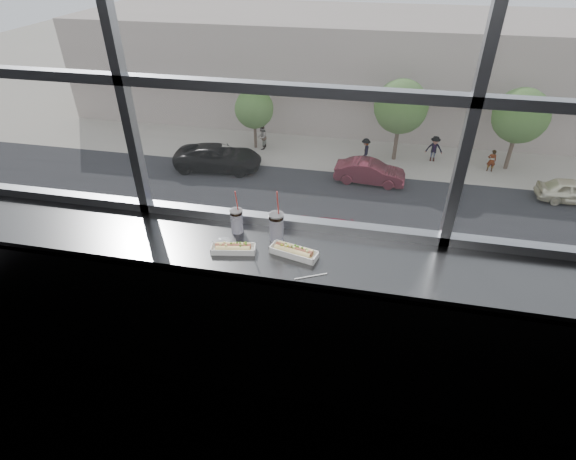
% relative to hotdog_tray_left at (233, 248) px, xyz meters
% --- Properties ---
extents(wall_back_lower, '(6.00, 0.00, 6.00)m').
position_rel_hotdog_tray_left_xyz_m(wall_back_lower, '(0.26, 0.35, -0.58)').
color(wall_back_lower, black).
rests_on(wall_back_lower, ground).
extents(window_glass, '(6.00, 0.00, 6.00)m').
position_rel_hotdog_tray_left_xyz_m(window_glass, '(0.26, 0.37, 1.17)').
color(window_glass, silver).
rests_on(window_glass, ground).
extents(window_mullions, '(6.00, 0.08, 2.40)m').
position_rel_hotdog_tray_left_xyz_m(window_mullions, '(0.26, 0.35, 1.17)').
color(window_mullions, gray).
rests_on(window_mullions, ground).
extents(counter, '(6.00, 0.55, 0.06)m').
position_rel_hotdog_tray_left_xyz_m(counter, '(0.26, 0.08, -0.06)').
color(counter, '#505050').
rests_on(counter, ground).
extents(counter_fascia, '(6.00, 0.04, 1.04)m').
position_rel_hotdog_tray_left_xyz_m(counter_fascia, '(0.26, -0.18, -0.58)').
color(counter_fascia, '#505050').
rests_on(counter_fascia, ground).
extents(hotdog_tray_left, '(0.28, 0.13, 0.07)m').
position_rel_hotdog_tray_left_xyz_m(hotdog_tray_left, '(0.00, 0.00, 0.00)').
color(hotdog_tray_left, white).
rests_on(hotdog_tray_left, counter).
extents(hotdog_tray_right, '(0.31, 0.16, 0.07)m').
position_rel_hotdog_tray_left_xyz_m(hotdog_tray_right, '(0.37, 0.04, 0.00)').
color(hotdog_tray_right, white).
rests_on(hotdog_tray_right, counter).
extents(soda_cup_left, '(0.08, 0.08, 0.31)m').
position_rel_hotdog_tray_left_xyz_m(soda_cup_left, '(-0.04, 0.21, 0.06)').
color(soda_cup_left, white).
rests_on(soda_cup_left, counter).
extents(soda_cup_right, '(0.10, 0.10, 0.36)m').
position_rel_hotdog_tray_left_xyz_m(soda_cup_right, '(0.23, 0.18, 0.08)').
color(soda_cup_right, white).
rests_on(soda_cup_right, counter).
extents(loose_straw, '(0.18, 0.09, 0.01)m').
position_rel_hotdog_tray_left_xyz_m(loose_straw, '(0.50, -0.14, -0.02)').
color(loose_straw, white).
rests_on(loose_straw, counter).
extents(wrapper, '(0.10, 0.07, 0.02)m').
position_rel_hotdog_tray_left_xyz_m(wrapper, '(-0.09, 0.09, -0.01)').
color(wrapper, silver).
rests_on(wrapper, counter).
extents(plaza_ground, '(120.00, 120.00, 0.00)m').
position_rel_hotdog_tray_left_xyz_m(plaza_ground, '(0.26, 43.85, -12.13)').
color(plaza_ground, gray).
rests_on(plaza_ground, ground).
extents(plaza_near, '(50.00, 14.00, 0.04)m').
position_rel_hotdog_tray_left_xyz_m(plaza_near, '(0.26, 7.35, -12.11)').
color(plaza_near, gray).
rests_on(plaza_near, plaza_ground).
extents(street_asphalt, '(80.00, 10.00, 0.06)m').
position_rel_hotdog_tray_left_xyz_m(street_asphalt, '(0.26, 20.35, -12.10)').
color(street_asphalt, black).
rests_on(street_asphalt, plaza_ground).
extents(far_sidewalk, '(80.00, 6.00, 0.04)m').
position_rel_hotdog_tray_left_xyz_m(far_sidewalk, '(0.26, 28.35, -12.11)').
color(far_sidewalk, gray).
rests_on(far_sidewalk, plaza_ground).
extents(far_building, '(50.00, 14.00, 8.00)m').
position_rel_hotdog_tray_left_xyz_m(far_building, '(0.26, 38.35, -8.13)').
color(far_building, gray).
rests_on(far_building, plaza_ground).
extents(car_far_b, '(2.80, 6.02, 1.96)m').
position_rel_hotdog_tray_left_xyz_m(car_far_b, '(0.67, 24.35, -11.09)').
color(car_far_b, maroon).
rests_on(car_far_b, street_asphalt).
extents(car_near_c, '(2.77, 6.61, 2.20)m').
position_rel_hotdog_tray_left_xyz_m(car_near_c, '(-0.38, 16.35, -10.97)').
color(car_near_c, maroon).
rests_on(car_near_c, street_asphalt).
extents(car_far_a, '(3.37, 6.74, 2.17)m').
position_rel_hotdog_tray_left_xyz_m(car_far_a, '(-9.52, 24.35, -10.98)').
color(car_far_a, black).
rests_on(car_far_a, street_asphalt).
extents(car_near_b, '(3.21, 6.34, 2.03)m').
position_rel_hotdog_tray_left_xyz_m(car_near_b, '(-8.32, 16.35, -11.05)').
color(car_near_b, black).
rests_on(car_near_b, street_asphalt).
extents(car_far_c, '(2.45, 5.58, 1.84)m').
position_rel_hotdog_tray_left_xyz_m(car_far_c, '(12.71, 24.35, -11.15)').
color(car_far_c, '#EFE7C3').
rests_on(car_far_c, street_asphalt).
extents(pedestrian_d, '(0.83, 0.62, 1.87)m').
position_rel_hotdog_tray_left_xyz_m(pedestrian_d, '(8.60, 27.68, -11.15)').
color(pedestrian_d, '#66605B').
rests_on(pedestrian_d, far_sidewalk).
extents(pedestrian_c, '(0.97, 0.73, 2.19)m').
position_rel_hotdog_tray_left_xyz_m(pedestrian_c, '(4.90, 28.60, -10.99)').
color(pedestrian_c, '#66605B').
rests_on(pedestrian_c, far_sidewalk).
extents(pedestrian_b, '(0.68, 0.91, 2.05)m').
position_rel_hotdog_tray_left_xyz_m(pedestrian_b, '(0.19, 27.50, -11.06)').
color(pedestrian_b, '#66605B').
rests_on(pedestrian_b, far_sidewalk).
extents(pedestrian_a, '(0.74, 0.99, 2.22)m').
position_rel_hotdog_tray_left_xyz_m(pedestrian_a, '(-7.44, 28.19, -10.98)').
color(pedestrian_a, '#66605B').
rests_on(pedestrian_a, far_sidewalk).
extents(tree_left, '(2.83, 2.83, 4.42)m').
position_rel_hotdog_tray_left_xyz_m(tree_left, '(-7.99, 28.35, -9.13)').
color(tree_left, '#47382B').
rests_on(tree_left, far_sidewalk).
extents(tree_center, '(3.62, 3.62, 5.66)m').
position_rel_hotdog_tray_left_xyz_m(tree_center, '(2.22, 28.35, -8.29)').
color(tree_center, '#47382B').
rests_on(tree_center, far_sidewalk).
extents(tree_right, '(3.54, 3.54, 5.53)m').
position_rel_hotdog_tray_left_xyz_m(tree_right, '(9.77, 28.35, -8.37)').
color(tree_right, '#47382B').
rests_on(tree_right, far_sidewalk).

